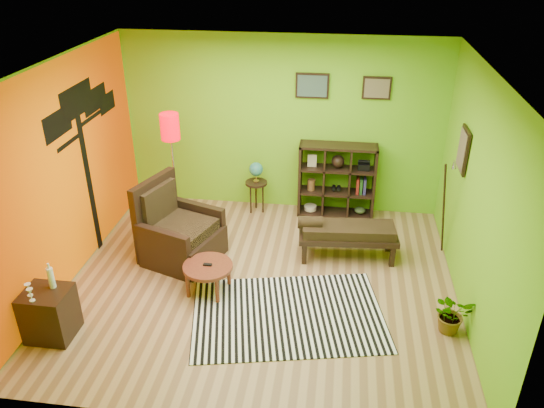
# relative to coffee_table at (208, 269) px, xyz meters

# --- Properties ---
(ground) EXTENTS (5.00, 5.00, 0.00)m
(ground) POSITION_rel_coffee_table_xyz_m (0.64, 0.25, -0.33)
(ground) COLOR #AA8054
(ground) RESTS_ON ground
(room_shell) EXTENTS (5.04, 4.54, 2.82)m
(room_shell) POSITION_rel_coffee_table_xyz_m (0.54, 0.26, 1.47)
(room_shell) COLOR #72C419
(room_shell) RESTS_ON ground
(zebra_rug) EXTENTS (2.54, 1.96, 0.01)m
(zebra_rug) POSITION_rel_coffee_table_xyz_m (1.06, -0.35, -0.33)
(zebra_rug) COLOR white
(zebra_rug) RESTS_ON ground
(coffee_table) EXTENTS (0.63, 0.63, 0.41)m
(coffee_table) POSITION_rel_coffee_table_xyz_m (0.00, 0.00, 0.00)
(coffee_table) COLOR maroon
(coffee_table) RESTS_ON ground
(armchair) EXTENTS (1.18, 1.17, 1.14)m
(armchair) POSITION_rel_coffee_table_xyz_m (-0.61, 0.73, 0.01)
(armchair) COLOR black
(armchair) RESTS_ON ground
(side_cabinet) EXTENTS (0.50, 0.46, 0.91)m
(side_cabinet) POSITION_rel_coffee_table_xyz_m (-1.56, -1.05, -0.03)
(side_cabinet) COLOR black
(side_cabinet) RESTS_ON ground
(floor_lamp) EXTENTS (0.28, 0.28, 1.85)m
(floor_lamp) POSITION_rel_coffee_table_xyz_m (-0.83, 1.46, 1.17)
(floor_lamp) COLOR silver
(floor_lamp) RESTS_ON ground
(globe_table) EXTENTS (0.35, 0.35, 0.86)m
(globe_table) POSITION_rel_coffee_table_xyz_m (0.26, 2.21, 0.32)
(globe_table) COLOR black
(globe_table) RESTS_ON ground
(cube_shelf) EXTENTS (1.20, 0.35, 1.20)m
(cube_shelf) POSITION_rel_coffee_table_xyz_m (1.55, 2.28, 0.27)
(cube_shelf) COLOR black
(cube_shelf) RESTS_ON ground
(bench) EXTENTS (1.41, 0.59, 0.63)m
(bench) POSITION_rel_coffee_table_xyz_m (1.70, 1.03, 0.07)
(bench) COLOR black
(bench) RESTS_ON ground
(potted_plant) EXTENTS (0.54, 0.58, 0.38)m
(potted_plant) POSITION_rel_coffee_table_xyz_m (2.94, -0.37, -0.14)
(potted_plant) COLOR #26661E
(potted_plant) RESTS_ON ground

